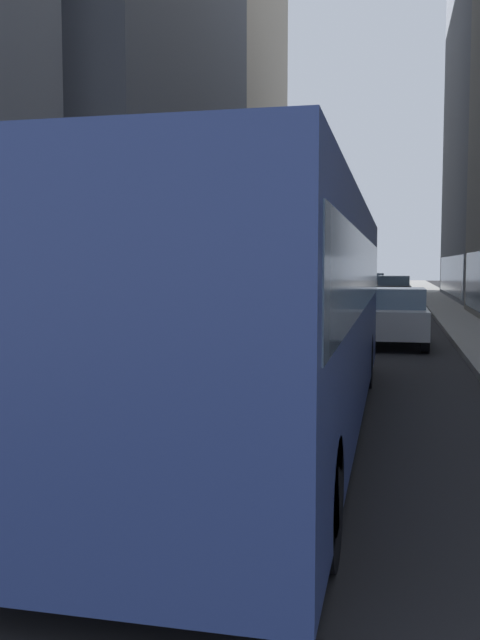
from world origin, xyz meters
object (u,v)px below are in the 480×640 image
(transit_bus, at_px, (270,301))
(car_blue_hatchback, at_px, (244,302))
(car_black_suv, at_px, (393,289))
(car_white_van, at_px, (332,286))
(car_red_coupe, at_px, (205,312))
(car_grey_wagon, at_px, (372,284))
(car_silver_sedan, at_px, (392,316))

(transit_bus, xyz_separation_m, car_blue_hatchback, (-4.00, 16.64, -0.96))
(transit_bus, xyz_separation_m, car_black_suv, (1.60, 32.02, -0.95))
(transit_bus, height_order, car_white_van, transit_bus)
(car_white_van, bearing_deg, car_red_coupe, -93.58)
(car_red_coupe, bearing_deg, car_white_van, 86.42)
(car_grey_wagon, xyz_separation_m, car_white_van, (-2.40, -7.33, 0.00))
(car_silver_sedan, height_order, car_grey_wagon, same)
(transit_bus, relative_size, car_blue_hatchback, 2.83)
(transit_bus, relative_size, car_grey_wagon, 2.80)
(car_silver_sedan, bearing_deg, car_grey_wagon, 92.73)
(car_blue_hatchback, height_order, car_white_van, same)
(car_black_suv, xyz_separation_m, car_grey_wagon, (-1.60, 11.99, -0.00))
(car_red_coupe, height_order, car_grey_wagon, same)
(car_blue_hatchback, bearing_deg, car_white_van, 85.43)
(car_grey_wagon, bearing_deg, car_silver_sedan, -87.27)
(car_red_coupe, height_order, car_white_van, same)
(car_blue_hatchback, xyz_separation_m, car_black_suv, (5.60, 15.38, 0.00))
(car_black_suv, bearing_deg, car_red_coupe, -104.99)
(car_white_van, bearing_deg, car_grey_wagon, 71.88)
(car_red_coupe, relative_size, car_silver_sedan, 1.08)
(car_silver_sedan, bearing_deg, car_white_van, 98.69)
(car_grey_wagon, bearing_deg, transit_bus, -90.00)
(car_white_van, bearing_deg, transit_bus, -86.26)
(car_silver_sedan, distance_m, car_white_van, 26.48)
(car_black_suv, bearing_deg, transit_bus, -92.86)
(transit_bus, bearing_deg, car_white_van, 93.74)
(car_red_coupe, xyz_separation_m, car_white_van, (1.60, 25.57, -0.00))
(car_silver_sedan, bearing_deg, car_black_suv, 90.00)
(car_black_suv, bearing_deg, car_blue_hatchback, -110.01)
(car_grey_wagon, distance_m, car_white_van, 7.72)
(transit_bus, relative_size, car_silver_sedan, 2.83)
(car_red_coupe, height_order, car_blue_hatchback, same)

